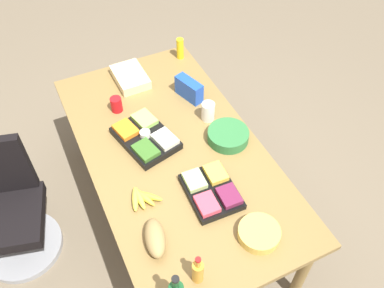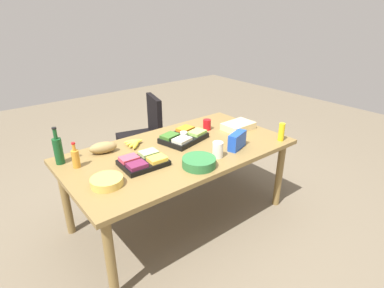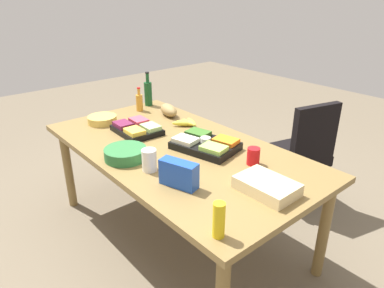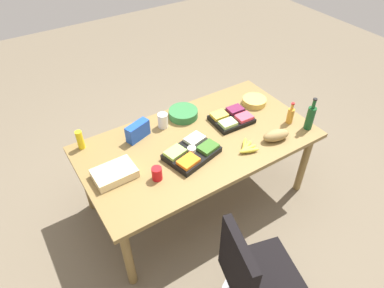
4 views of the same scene
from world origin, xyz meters
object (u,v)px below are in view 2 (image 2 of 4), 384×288
Objects in this scene: chip_bag_blue at (237,141)px; bread_loaf at (103,148)px; red_solo_cup at (207,125)px; banana_bunch at (135,143)px; mustard_bottle at (281,132)px; salad_bowl at (199,162)px; wine_bottle at (58,150)px; office_chair at (143,143)px; conference_table at (179,156)px; mayo_jar at (218,150)px; veggie_tray at (184,137)px; sheet_cake at (238,126)px; dressing_bottle at (76,158)px; fruit_platter at (143,161)px; chip_bowl at (107,181)px.

chip_bag_blue is 1.19m from bread_loaf.
banana_bunch is (0.79, -0.11, -0.03)m from red_solo_cup.
mustard_bottle is 0.79× the size of chip_bag_blue.
salad_bowl is at bearing 106.59° from banana_bunch.
mustard_bottle is at bearing 174.79° from salad_bowl.
mustard_bottle is at bearing 155.07° from wine_bottle.
office_chair reaches higher than salad_bowl.
conference_table is at bearing 130.58° from banana_bunch.
red_solo_cup is 0.65m from mayo_jar.
banana_bunch is at bearing -56.29° from mayo_jar.
chip_bag_blue reaches higher than salad_bowl.
veggie_tray is at bearing 11.82° from red_solo_cup.
conference_table is at bearing 76.98° from office_chair.
wine_bottle reaches higher than chip_bag_blue.
banana_bunch is at bearing -33.75° from mustard_bottle.
sheet_cake is 1.84× the size of mustard_bottle.
veggie_tray reaches higher than sheet_cake.
veggie_tray is at bearing 173.94° from dressing_bottle.
office_chair is 1.05m from banana_bunch.
conference_table is 0.57m from red_solo_cup.
salad_bowl is at bearing 138.64° from wine_bottle.
fruit_platter is at bearing 138.72° from wine_bottle.
sheet_cake is 1.75m from wine_bottle.
bread_loaf is at bearing -111.61° from chip_bowl.
office_chair reaches higher than chip_bag_blue.
chip_bowl is (1.29, 0.38, -0.03)m from red_solo_cup.
mustard_bottle is 0.96m from salad_bowl.
office_chair is 2.96× the size of wine_bottle.
mayo_jar reaches higher than fruit_platter.
wine_bottle is 0.66m from banana_bunch.
wine_bottle is at bearing -5.35° from bread_loaf.
salad_bowl is at bearing 65.70° from veggie_tray.
mayo_jar is at bearing 29.23° from sheet_cake.
wine_bottle is 1.60× the size of banana_bunch.
red_solo_cup reaches higher than fruit_platter.
wine_bottle is 0.66× the size of veggie_tray.
dressing_bottle is 0.79× the size of salad_bowl.
red_solo_cup is at bearing -100.23° from chip_bag_blue.
dressing_bottle is 1.57× the size of mayo_jar.
sheet_cake is at bearing -137.96° from chip_bag_blue.
bread_loaf is (0.72, -0.22, 0.01)m from veggie_tray.
dressing_bottle reaches higher than sheet_cake.
fruit_platter is at bearing 110.35° from bread_loaf.
chip_bowl is (-0.15, 0.56, -0.09)m from wine_bottle.
office_chair reaches higher than chip_bowl.
chip_bag_blue is (0.09, 0.52, 0.02)m from red_solo_cup.
conference_table is at bearing -36.55° from chip_bag_blue.
mustard_bottle is 0.48m from chip_bag_blue.
mustard_bottle reaches higher than red_solo_cup.
veggie_tray is at bearing -38.70° from mustard_bottle.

